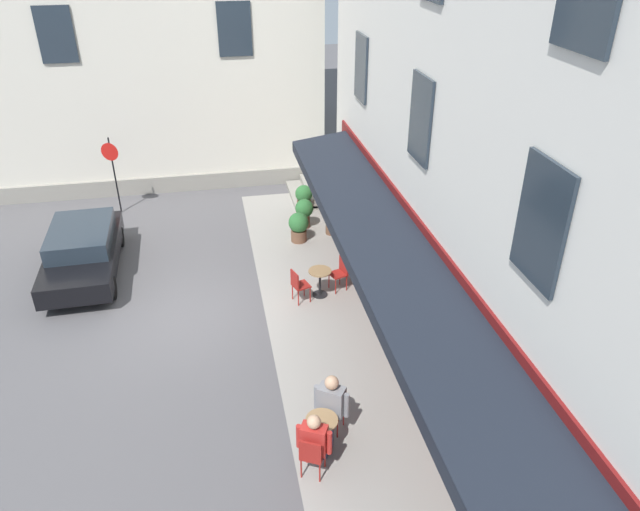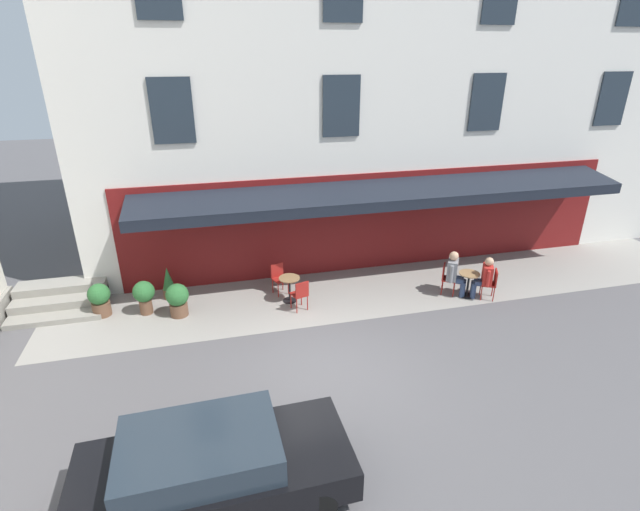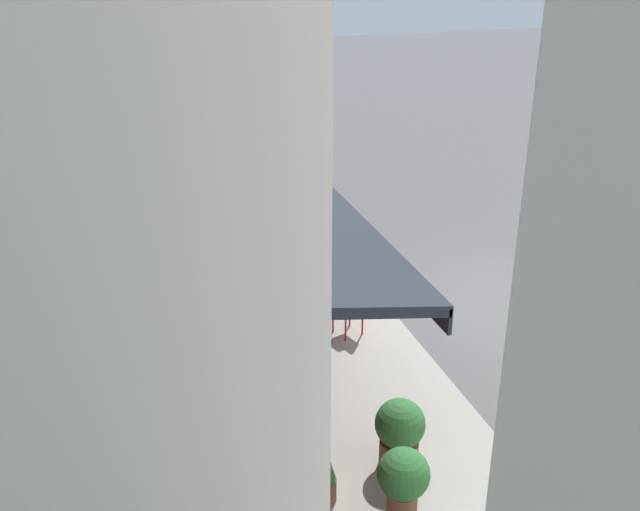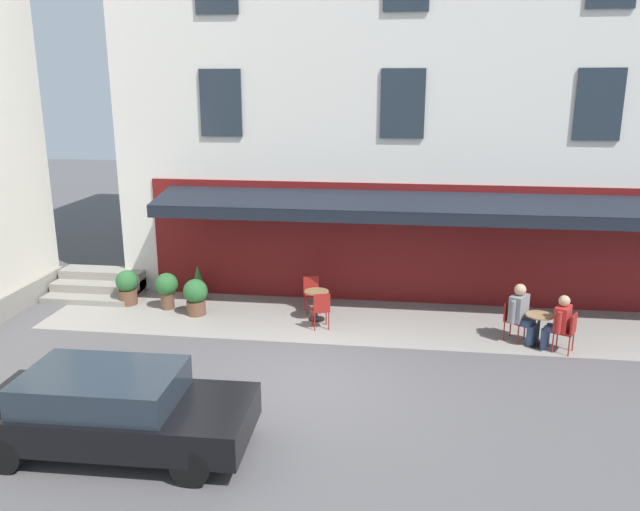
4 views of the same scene
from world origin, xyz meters
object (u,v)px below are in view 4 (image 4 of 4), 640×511
potted_plant_entrance_right (127,286)px  cafe_chair_red_by_window (512,317)px  cafe_table_mid_terrace (317,301)px  potted_plant_entrance_left (167,287)px  parked_car_black (113,408)px  potted_plant_by_steps (198,283)px  cafe_chair_red_near_door (321,307)px  seated_companion_in_red (559,321)px  potted_plant_under_sign (196,296)px  seated_patron_in_grey (522,312)px  cafe_chair_red_back_row (568,329)px  cafe_chair_red_corner_right (312,291)px  cafe_table_near_entrance (539,326)px

potted_plant_entrance_right → cafe_chair_red_by_window: bearing=173.6°
cafe_table_mid_terrace → potted_plant_entrance_left: potted_plant_entrance_left is taller
cafe_chair_red_by_window → cafe_table_mid_terrace: (4.60, -0.63, -0.06)m
cafe_table_mid_terrace → parked_car_black: 6.63m
potted_plant_by_steps → potted_plant_entrance_right: (1.76, 0.57, 0.03)m
potted_plant_entrance_right → potted_plant_entrance_left: (-1.17, 0.19, 0.07)m
cafe_chair_red_near_door → seated_companion_in_red: (-5.30, 0.56, 0.15)m
seated_companion_in_red → potted_plant_under_sign: (8.58, -1.11, -0.19)m
seated_patron_in_grey → cafe_chair_red_back_row: bearing=150.5°
cafe_chair_red_back_row → cafe_chair_red_corner_right: bearing=-17.5°
seated_patron_in_grey → seated_companion_in_red: seated_patron_in_grey is taller
seated_companion_in_red → parked_car_black: bearing=32.4°
cafe_table_near_entrance → cafe_table_mid_terrace: same height
potted_plant_entrance_right → potted_plant_entrance_left: 1.19m
potted_plant_under_sign → cafe_chair_red_corner_right: bearing=-167.2°
potted_plant_entrance_right → seated_companion_in_red: bearing=171.3°
cafe_chair_red_by_window → cafe_chair_red_near_door: same height
cafe_chair_red_near_door → cafe_table_near_entrance: bearing=175.7°
cafe_chair_red_back_row → cafe_chair_red_by_window: (1.09, -0.63, 0.00)m
cafe_chair_red_back_row → parked_car_black: 9.46m
potted_plant_under_sign → parked_car_black: 6.16m
cafe_chair_red_by_window → potted_plant_by_steps: bearing=-11.7°
seated_companion_in_red → cafe_chair_red_back_row: bearing=152.9°
cafe_chair_red_near_door → seated_patron_in_grey: 4.59m
cafe_chair_red_near_door → potted_plant_by_steps: 3.92m
seated_companion_in_red → potted_plant_entrance_right: 10.76m
cafe_chair_red_corner_right → cafe_table_near_entrance: bearing=163.6°
potted_plant_under_sign → cafe_table_near_entrance: bearing=173.6°
cafe_chair_red_by_window → potted_plant_by_steps: potted_plant_by_steps is taller
cafe_chair_red_by_window → seated_companion_in_red: seated_companion_in_red is taller
cafe_table_mid_terrace → seated_patron_in_grey: seated_patron_in_grey is taller
cafe_table_near_entrance → seated_companion_in_red: (-0.37, 0.19, 0.20)m
cafe_table_near_entrance → potted_plant_under_sign: (8.21, -0.92, 0.02)m
cafe_chair_red_by_window → seated_companion_in_red: 1.06m
cafe_table_near_entrance → cafe_chair_red_by_window: cafe_chair_red_by_window is taller
cafe_chair_red_by_window → potted_plant_under_sign: 7.70m
cafe_chair_red_corner_right → potted_plant_entrance_left: potted_plant_entrance_left is taller
seated_patron_in_grey → potted_plant_entrance_right: size_ratio=1.45×
cafe_chair_red_near_door → cafe_chair_red_corner_right: bearing=-71.3°
cafe_chair_red_corner_right → cafe_chair_red_near_door: bearing=108.7°
potted_plant_under_sign → cafe_chair_red_near_door: bearing=170.5°
cafe_chair_red_back_row → potted_plant_by_steps: potted_plant_by_steps is taller
parked_car_black → seated_companion_in_red: bearing=-147.6°
cafe_chair_red_corner_right → potted_plant_under_sign: bearing=12.8°
cafe_chair_red_by_window → potted_plant_entrance_right: (9.73, -1.09, -0.04)m
seated_companion_in_red → parked_car_black: 9.35m
cafe_chair_red_corner_right → seated_companion_in_red: 5.97m
cafe_chair_red_back_row → cafe_chair_red_corner_right: size_ratio=1.00×
parked_car_black → cafe_chair_red_by_window: bearing=-141.5°
cafe_table_mid_terrace → cafe_chair_red_corner_right: 0.63m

